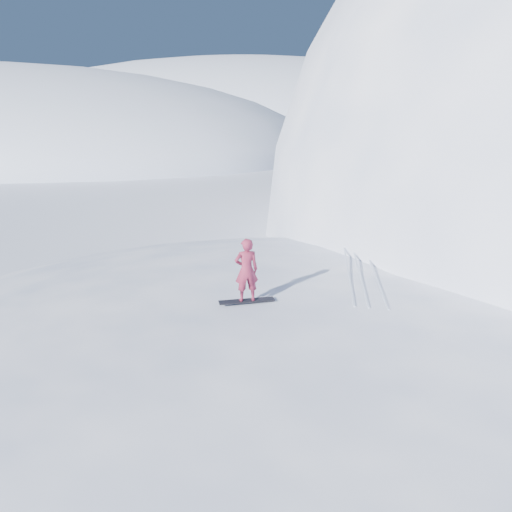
% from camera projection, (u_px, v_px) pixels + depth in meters
% --- Properties ---
extents(ground, '(400.00, 400.00, 0.00)m').
position_uv_depth(ground, '(342.00, 444.00, 12.28)').
color(ground, white).
rests_on(ground, ground).
extents(near_ridge, '(36.00, 28.00, 4.80)m').
position_uv_depth(near_ridge, '(388.00, 386.00, 14.76)').
color(near_ridge, white).
rests_on(near_ridge, ground).
extents(far_ridge_c, '(140.00, 90.00, 36.00)m').
position_uv_depth(far_ridge_c, '(233.00, 134.00, 123.71)').
color(far_ridge_c, white).
rests_on(far_ridge_c, ground).
extents(wind_bumps, '(16.00, 14.40, 1.00)m').
position_uv_depth(wind_bumps, '(331.00, 394.00, 14.37)').
color(wind_bumps, white).
rests_on(wind_bumps, ground).
extents(snowboard, '(1.61, 1.04, 0.03)m').
position_uv_depth(snowboard, '(247.00, 301.00, 14.74)').
color(snowboard, black).
rests_on(snowboard, near_ridge).
extents(snowboarder, '(0.82, 0.72, 1.90)m').
position_uv_depth(snowboarder, '(246.00, 270.00, 14.46)').
color(snowboarder, maroon).
rests_on(snowboarder, snowboard).
extents(board_tracks, '(1.99, 5.93, 0.04)m').
position_uv_depth(board_tracks, '(361.00, 273.00, 17.08)').
color(board_tracks, silver).
rests_on(board_tracks, ground).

